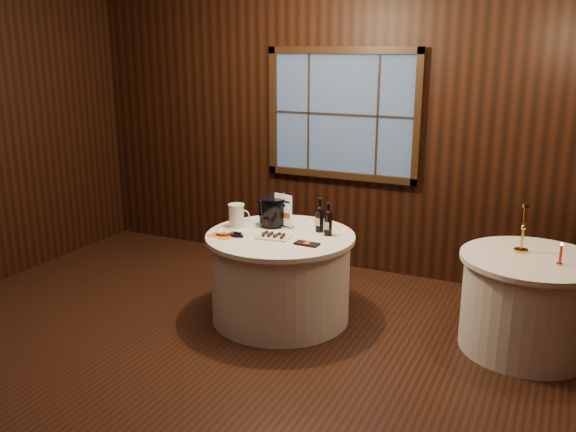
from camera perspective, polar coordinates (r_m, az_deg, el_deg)
The scene contains 16 objects.
ground at distance 4.71m, azimuth -6.18°, elevation -14.04°, with size 6.00×6.00×0.00m, color black.
back_wall at distance 6.39m, azimuth 5.16°, elevation 8.54°, with size 6.00×0.10×3.00m.
main_table at distance 5.33m, azimuth -0.71°, elevation -5.66°, with size 1.28×1.28×0.77m.
side_table at distance 5.15m, azimuth 21.51°, elevation -7.61°, with size 1.08×1.08×0.77m.
sign_stand at distance 5.37m, azimuth -0.39°, elevation 0.01°, with size 0.19×0.13×0.32m.
port_bottle_left at distance 5.26m, azimuth 2.98°, elevation -0.12°, with size 0.07×0.08×0.30m.
port_bottle_right at distance 5.16m, azimuth 3.78°, elevation -0.49°, with size 0.07×0.07×0.29m.
ice_bucket at distance 5.41m, azimuth -1.46°, elevation 0.46°, with size 0.26×0.26×0.26m.
chocolate_plate at distance 5.11m, azimuth -1.34°, elevation -1.90°, with size 0.29×0.21×0.04m.
chocolate_box at distance 4.94m, azimuth 1.78°, elevation -2.61°, with size 0.20×0.10×0.02m, color black.
grape_bunch at distance 5.15m, azimuth -4.77°, elevation -1.74°, with size 0.18×0.07×0.04m.
glass_pitcher at distance 5.41m, azimuth -4.83°, elevation 0.05°, with size 0.19×0.15×0.21m.
orange_napkin at distance 5.23m, azimuth -5.94°, elevation -1.72°, with size 0.23×0.23×0.00m, color orange.
cracker_bowl at distance 5.22m, azimuth -5.95°, elevation -1.52°, with size 0.14×0.14×0.03m, color silver.
brass_candlestick at distance 5.07m, azimuth 21.10°, elevation -1.62°, with size 0.11×0.11×0.39m.
red_candle at distance 4.90m, azimuth 24.14°, elevation -3.44°, with size 0.05×0.05×0.17m.
Camera 1 is at (2.18, -3.47, 2.32)m, focal length 38.00 mm.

